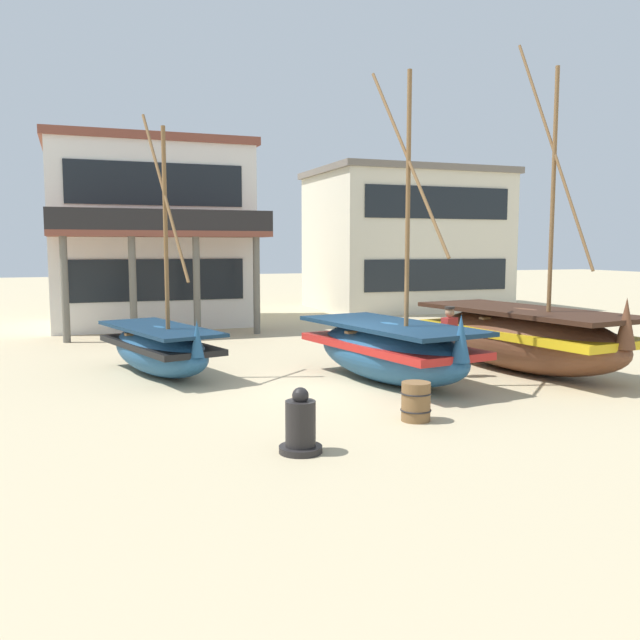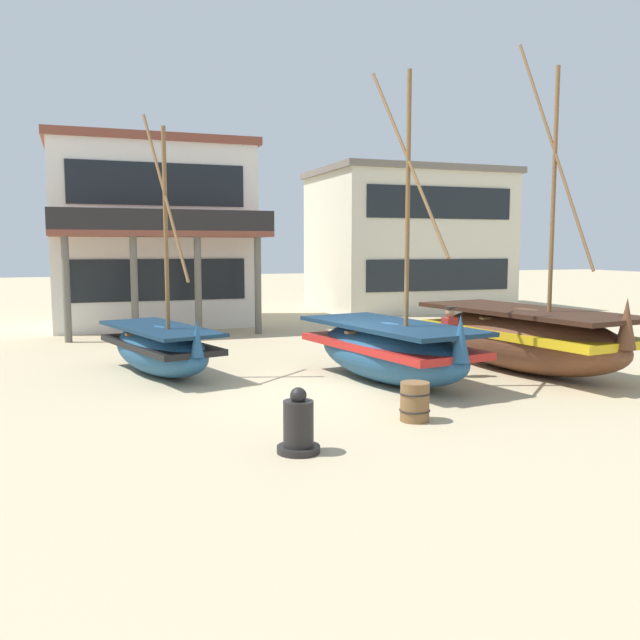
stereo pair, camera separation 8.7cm
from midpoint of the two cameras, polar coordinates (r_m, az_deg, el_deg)
ground_plane at (r=14.84m, az=1.49°, el=-5.78°), size 120.00×120.00×0.00m
fishing_boat_near_left at (r=16.71m, az=-13.30°, el=-2.29°), size 2.66×4.62×6.27m
fishing_boat_centre_large at (r=17.41m, az=17.24°, el=-1.38°), size 3.04×6.20×7.98m
fishing_boat_far_right at (r=15.45m, az=6.12°, el=-2.48°), size 2.82×5.25×7.05m
fisherman_by_hull at (r=16.24m, az=11.10°, el=-1.86°), size 0.41×0.32×1.68m
capstan_winch at (r=10.22m, az=-1.60°, el=-9.06°), size 0.66×0.66×1.00m
wooden_barrel at (r=12.13m, az=8.27°, el=-6.89°), size 0.56×0.56×0.70m
harbor_building_main at (r=27.84m, az=-14.11°, el=7.10°), size 7.72×8.06×7.16m
harbor_building_annex at (r=34.02m, az=7.50°, el=6.79°), size 9.07×6.75×6.84m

